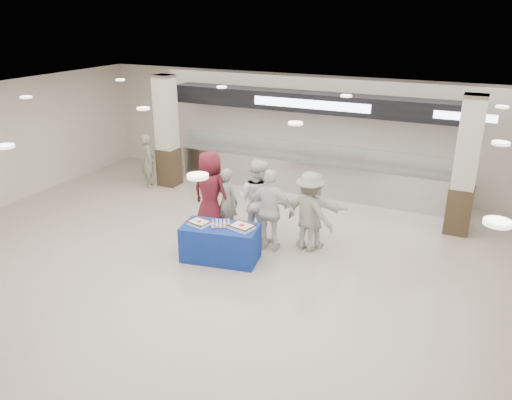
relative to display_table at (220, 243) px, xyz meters
The scene contains 15 objects.
ground 0.82m from the display_table, 63.96° to the right, with size 14.00×14.00×0.00m, color #BFB3A3.
serving_line 4.81m from the display_table, 86.08° to the left, with size 8.70×0.85×2.80m.
column_left 5.23m from the display_table, 136.09° to the left, with size 0.55×0.55×3.20m.
column_right 5.71m from the display_table, 39.33° to the left, with size 0.55×0.55×3.20m.
display_table is the anchor object (origin of this frame).
sheet_cake_left 0.61m from the display_table, 166.33° to the right, with size 0.49×0.41×0.09m.
sheet_cake_right 0.63m from the display_table, 10.35° to the left, with size 0.54×0.46×0.10m.
cupcake_tray 0.41m from the display_table, 99.97° to the left, with size 0.50×0.46×0.07m.
civilian_maroon 1.59m from the display_table, 127.34° to the left, with size 0.94×0.61×1.93m, color maroon.
soldier_a 1.40m from the display_table, 111.94° to the left, with size 0.57×0.38×1.57m, color gray.
chef_tall 1.42m from the display_table, 79.67° to the left, with size 0.90×0.70×1.86m, color white.
chef_short 1.25m from the display_table, 49.10° to the left, with size 1.06×0.44×1.81m, color white.
soldier_b 1.99m from the display_table, 39.33° to the left, with size 1.13×0.65×1.76m, color gray.
civilian_white 2.07m from the display_table, 43.72° to the left, with size 1.54×0.49×1.66m, color white.
soldier_bg 5.19m from the display_table, 142.62° to the left, with size 0.57×0.37×1.56m, color gray.
Camera 1 is at (4.29, -7.43, 4.88)m, focal length 35.00 mm.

